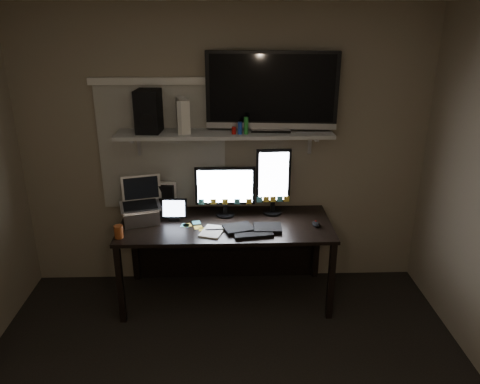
{
  "coord_description": "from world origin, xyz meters",
  "views": [
    {
      "loc": [
        0.01,
        -2.2,
        2.4
      ],
      "look_at": [
        0.12,
        1.25,
        1.08
      ],
      "focal_mm": 35.0,
      "sensor_mm": 36.0,
      "label": 1
    }
  ],
  "objects_px": {
    "mouse": "(316,224)",
    "tv": "(272,92)",
    "cup": "(119,232)",
    "speaker": "(149,111)",
    "monitor_landscape": "(225,191)",
    "desk": "(226,236)",
    "tablet": "(174,209)",
    "monitor_portrait": "(273,181)",
    "keyboard": "(253,228)",
    "laptop": "(140,202)",
    "game_console": "(183,115)"
  },
  "relations": [
    {
      "from": "desk",
      "to": "laptop",
      "type": "xyz_separation_m",
      "value": [
        -0.72,
        -0.07,
        0.36
      ]
    },
    {
      "from": "keyboard",
      "to": "speaker",
      "type": "height_order",
      "value": "speaker"
    },
    {
      "from": "monitor_landscape",
      "to": "speaker",
      "type": "relative_size",
      "value": 1.49
    },
    {
      "from": "monitor_portrait",
      "to": "laptop",
      "type": "relative_size",
      "value": 1.61
    },
    {
      "from": "monitor_portrait",
      "to": "laptop",
      "type": "bearing_deg",
      "value": -174.25
    },
    {
      "from": "monitor_portrait",
      "to": "speaker",
      "type": "height_order",
      "value": "speaker"
    },
    {
      "from": "keyboard",
      "to": "tablet",
      "type": "xyz_separation_m",
      "value": [
        -0.67,
        0.23,
        0.08
      ]
    },
    {
      "from": "laptop",
      "to": "speaker",
      "type": "xyz_separation_m",
      "value": [
        0.1,
        0.16,
        0.74
      ]
    },
    {
      "from": "tablet",
      "to": "game_console",
      "type": "bearing_deg",
      "value": 53.68
    },
    {
      "from": "tv",
      "to": "game_console",
      "type": "relative_size",
      "value": 3.92
    },
    {
      "from": "monitor_landscape",
      "to": "tv",
      "type": "height_order",
      "value": "tv"
    },
    {
      "from": "tablet",
      "to": "keyboard",
      "type": "bearing_deg",
      "value": -16.25
    },
    {
      "from": "keyboard",
      "to": "tablet",
      "type": "bearing_deg",
      "value": 152.94
    },
    {
      "from": "tablet",
      "to": "laptop",
      "type": "relative_size",
      "value": 0.6
    },
    {
      "from": "monitor_portrait",
      "to": "mouse",
      "type": "xyz_separation_m",
      "value": [
        0.34,
        -0.29,
        -0.28
      ]
    },
    {
      "from": "tv",
      "to": "game_console",
      "type": "xyz_separation_m",
      "value": [
        -0.73,
        -0.02,
        -0.19
      ]
    },
    {
      "from": "keyboard",
      "to": "mouse",
      "type": "bearing_deg",
      "value": -2.5
    },
    {
      "from": "speaker",
      "to": "tablet",
      "type": "bearing_deg",
      "value": -28.91
    },
    {
      "from": "keyboard",
      "to": "cup",
      "type": "bearing_deg",
      "value": 177.46
    },
    {
      "from": "laptop",
      "to": "game_console",
      "type": "xyz_separation_m",
      "value": [
        0.38,
        0.17,
        0.7
      ]
    },
    {
      "from": "desk",
      "to": "monitor_landscape",
      "type": "distance_m",
      "value": 0.41
    },
    {
      "from": "cup",
      "to": "game_console",
      "type": "xyz_separation_m",
      "value": [
        0.51,
        0.46,
        0.84
      ]
    },
    {
      "from": "monitor_portrait",
      "to": "tablet",
      "type": "distance_m",
      "value": 0.89
    },
    {
      "from": "monitor_landscape",
      "to": "tv",
      "type": "xyz_separation_m",
      "value": [
        0.39,
        0.07,
        0.85
      ]
    },
    {
      "from": "monitor_landscape",
      "to": "desk",
      "type": "bearing_deg",
      "value": -86.18
    },
    {
      "from": "monitor_portrait",
      "to": "tablet",
      "type": "relative_size",
      "value": 2.68
    },
    {
      "from": "monitor_landscape",
      "to": "keyboard",
      "type": "bearing_deg",
      "value": -52.78
    },
    {
      "from": "monitor_landscape",
      "to": "monitor_portrait",
      "type": "relative_size",
      "value": 0.86
    },
    {
      "from": "desk",
      "to": "monitor_portrait",
      "type": "bearing_deg",
      "value": 11.02
    },
    {
      "from": "desk",
      "to": "mouse",
      "type": "distance_m",
      "value": 0.81
    },
    {
      "from": "monitor_portrait",
      "to": "keyboard",
      "type": "xyz_separation_m",
      "value": [
        -0.19,
        -0.34,
        -0.29
      ]
    },
    {
      "from": "cup",
      "to": "speaker",
      "type": "distance_m",
      "value": 1.01
    },
    {
      "from": "tv",
      "to": "laptop",
      "type": "bearing_deg",
      "value": -165.19
    },
    {
      "from": "monitor_portrait",
      "to": "laptop",
      "type": "height_order",
      "value": "monitor_portrait"
    },
    {
      "from": "mouse",
      "to": "game_console",
      "type": "bearing_deg",
      "value": 154.25
    },
    {
      "from": "tv",
      "to": "tablet",
      "type": "bearing_deg",
      "value": -164.81
    },
    {
      "from": "mouse",
      "to": "speaker",
      "type": "bearing_deg",
      "value": 157.37
    },
    {
      "from": "mouse",
      "to": "tv",
      "type": "xyz_separation_m",
      "value": [
        -0.37,
        0.32,
        1.06
      ]
    },
    {
      "from": "desk",
      "to": "cup",
      "type": "distance_m",
      "value": 0.96
    },
    {
      "from": "monitor_portrait",
      "to": "keyboard",
      "type": "bearing_deg",
      "value": -121.69
    },
    {
      "from": "tablet",
      "to": "cup",
      "type": "bearing_deg",
      "value": -138.1
    },
    {
      "from": "desk",
      "to": "laptop",
      "type": "bearing_deg",
      "value": -174.1
    },
    {
      "from": "keyboard",
      "to": "laptop",
      "type": "distance_m",
      "value": 0.98
    },
    {
      "from": "keyboard",
      "to": "tv",
      "type": "distance_m",
      "value": 1.14
    },
    {
      "from": "tv",
      "to": "desk",
      "type": "bearing_deg",
      "value": -158.52
    },
    {
      "from": "cup",
      "to": "speaker",
      "type": "bearing_deg",
      "value": 63.43
    },
    {
      "from": "laptop",
      "to": "tv",
      "type": "bearing_deg",
      "value": -5.56
    },
    {
      "from": "desk",
      "to": "cup",
      "type": "relative_size",
      "value": 17.28
    },
    {
      "from": "tablet",
      "to": "cup",
      "type": "distance_m",
      "value": 0.53
    },
    {
      "from": "desk",
      "to": "keyboard",
      "type": "relative_size",
      "value": 3.72
    }
  ]
}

